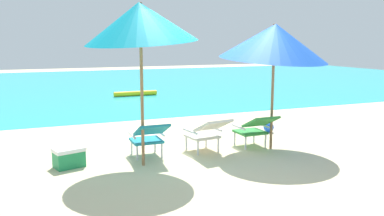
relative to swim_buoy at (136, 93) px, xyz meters
The scene contains 10 objects.
ground_plane 3.68m from the swim_buoy, 101.18° to the right, with size 40.00×40.00×0.00m, color beige.
ocean_band 4.56m from the swim_buoy, 98.99° to the left, with size 40.00×18.00×0.01m, color #28B2B7.
swim_buoy is the anchor object (origin of this frame).
lounge_chair_left 8.04m from the swim_buoy, 102.32° to the right, with size 0.55×0.88×0.68m.
lounge_chair_center 7.95m from the swim_buoy, 94.63° to the right, with size 0.66×0.94×0.68m.
lounge_chair_right 7.97m from the swim_buoy, 87.61° to the right, with size 0.56×0.88×0.68m.
beach_umbrella_left 8.69m from the swim_buoy, 103.13° to the right, with size 2.52×2.51×2.69m.
beach_umbrella_right 8.34m from the swim_buoy, 85.77° to the right, with size 2.53×2.56×2.41m.
beach_ball 7.04m from the swim_buoy, 79.25° to the right, with size 0.23×0.23×0.23m, color blue.
cooler_box 8.40m from the swim_buoy, 111.28° to the right, with size 0.54×0.44×0.32m.
Camera 1 is at (-2.82, -6.74, 2.03)m, focal length 37.34 mm.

